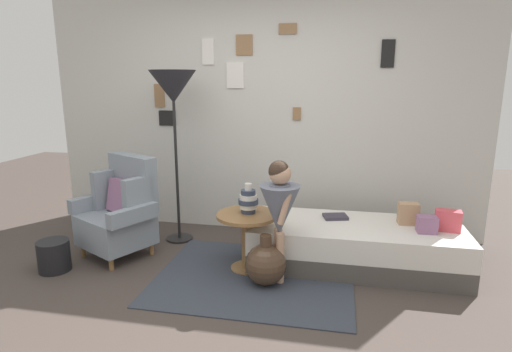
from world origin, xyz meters
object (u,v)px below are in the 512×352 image
object	(u,v)px
armchair	(121,211)
person_child	(280,206)
demijohn_near	(266,264)
vase_striped	(248,201)
book_on_daybed	(335,217)
daybed	(355,245)
floor_lamp	(173,92)
magazine_basket	(54,256)
side_table	(247,230)

from	to	relation	value
armchair	person_child	bearing A→B (deg)	-9.54
armchair	demijohn_near	world-z (taller)	armchair
armchair	person_child	xyz separation A→B (m)	(1.59, -0.27, 0.23)
vase_striped	demijohn_near	distance (m)	0.58
armchair	vase_striped	world-z (taller)	armchair
person_child	book_on_daybed	distance (m)	0.78
vase_striped	daybed	bearing A→B (deg)	14.10
vase_striped	person_child	size ratio (longest dim) A/B	0.26
floor_lamp	book_on_daybed	world-z (taller)	floor_lamp
vase_striped	magazine_basket	distance (m)	1.82
daybed	floor_lamp	bearing A→B (deg)	171.03
book_on_daybed	armchair	bearing A→B (deg)	-171.44
daybed	vase_striped	world-z (taller)	vase_striped
armchair	side_table	size ratio (longest dim) A/B	1.78
book_on_daybed	floor_lamp	bearing A→B (deg)	174.85
vase_striped	person_child	world-z (taller)	person_child
magazine_basket	person_child	bearing A→B (deg)	5.87
person_child	magazine_basket	bearing A→B (deg)	-174.13
armchair	vase_striped	size ratio (longest dim) A/B	3.60
armchair	person_child	world-z (taller)	person_child
daybed	magazine_basket	bearing A→B (deg)	-166.45
demijohn_near	magazine_basket	distance (m)	1.92
side_table	vase_striped	bearing A→B (deg)	80.50
daybed	side_table	size ratio (longest dim) A/B	3.48
armchair	floor_lamp	world-z (taller)	floor_lamp
daybed	magazine_basket	size ratio (longest dim) A/B	6.79
vase_striped	magazine_basket	world-z (taller)	vase_striped
daybed	magazine_basket	xyz separation A→B (m)	(-2.66, -0.64, -0.06)
magazine_basket	daybed	bearing A→B (deg)	13.55
vase_striped	floor_lamp	distance (m)	1.39
side_table	vase_striped	xyz separation A→B (m)	(0.01, 0.03, 0.26)
armchair	side_table	world-z (taller)	armchair
book_on_daybed	magazine_basket	distance (m)	2.61
demijohn_near	vase_striped	bearing A→B (deg)	126.70
side_table	person_child	xyz separation A→B (m)	(0.31, -0.16, 0.29)
daybed	book_on_daybed	bearing A→B (deg)	143.66
demijohn_near	person_child	bearing A→B (deg)	40.08
person_child	magazine_basket	xyz separation A→B (m)	(-2.02, -0.21, -0.53)
floor_lamp	magazine_basket	size ratio (longest dim) A/B	6.36
daybed	side_table	xyz separation A→B (m)	(-0.96, -0.27, 0.18)
vase_striped	book_on_daybed	world-z (taller)	vase_striped
armchair	vase_striped	distance (m)	1.30
armchair	daybed	size ratio (longest dim) A/B	0.51
side_table	magazine_basket	world-z (taller)	side_table
magazine_basket	floor_lamp	bearing A→B (deg)	48.42
floor_lamp	person_child	xyz separation A→B (m)	(1.19, -0.73, -0.90)
floor_lamp	book_on_daybed	bearing A→B (deg)	-5.15
magazine_basket	side_table	bearing A→B (deg)	12.30
daybed	demijohn_near	distance (m)	0.91
daybed	demijohn_near	world-z (taller)	demijohn_near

